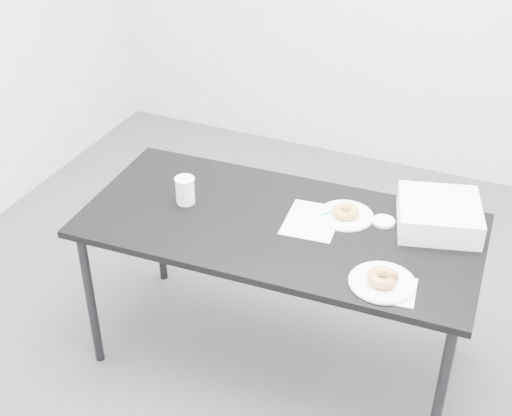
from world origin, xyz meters
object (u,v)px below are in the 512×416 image
at_px(scorecard, 312,220).
at_px(plate_near, 382,282).
at_px(pen, 331,212).
at_px(bakery_box, 439,215).
at_px(donut_near, 383,278).
at_px(coffee_cup, 185,190).
at_px(table, 280,234).
at_px(donut_far, 346,211).
at_px(plate_far, 345,216).

relative_size(scorecard, plate_near, 1.10).
distance_m(pen, bakery_box, 0.45).
relative_size(donut_near, coffee_cup, 0.96).
height_order(scorecard, coffee_cup, coffee_cup).
bearing_deg(table, bakery_box, 19.24).
bearing_deg(coffee_cup, plate_near, -12.28).
relative_size(donut_near, donut_far, 1.05).
bearing_deg(scorecard, plate_near, -42.51).
relative_size(plate_far, donut_far, 2.13).
bearing_deg(plate_near, donut_near, 0.00).
height_order(donut_near, plate_far, donut_near).
relative_size(donut_far, bakery_box, 0.34).
xyz_separation_m(table, donut_near, (0.50, -0.22, 0.09)).
relative_size(table, scorecard, 6.14).
bearing_deg(scorecard, bakery_box, 14.19).
height_order(plate_far, coffee_cup, coffee_cup).
bearing_deg(plate_far, bakery_box, 13.07).
distance_m(plate_near, donut_near, 0.02).
height_order(table, plate_far, plate_far).
bearing_deg(coffee_cup, scorecard, 8.68).
distance_m(plate_far, donut_far, 0.02).
xyz_separation_m(scorecard, donut_near, (0.38, -0.29, 0.03)).
distance_m(scorecard, plate_near, 0.48).
xyz_separation_m(plate_near, bakery_box, (0.11, 0.46, 0.05)).
distance_m(table, plate_far, 0.29).
distance_m(plate_far, coffee_cup, 0.70).
bearing_deg(plate_far, coffee_cup, -165.60).
height_order(table, pen, pen).
height_order(table, plate_near, plate_near).
relative_size(coffee_cup, bakery_box, 0.37).
distance_m(scorecard, pen, 0.10).
bearing_deg(donut_far, plate_near, -55.13).
height_order(table, scorecard, scorecard).
xyz_separation_m(donut_near, coffee_cup, (-0.94, 0.20, 0.03)).
height_order(scorecard, donut_near, donut_near).
xyz_separation_m(donut_near, bakery_box, (0.11, 0.46, 0.03)).
distance_m(plate_near, plate_far, 0.46).
bearing_deg(pen, scorecard, -172.75).
bearing_deg(scorecard, pen, 50.25).
relative_size(plate_near, plate_far, 1.05).
bearing_deg(coffee_cup, table, 2.16).
xyz_separation_m(plate_far, bakery_box, (0.37, 0.09, 0.05)).
distance_m(plate_near, donut_far, 0.46).
height_order(plate_far, donut_far, donut_far).
relative_size(pen, donut_far, 1.15).
bearing_deg(pen, table, 172.49).
height_order(plate_near, coffee_cup, coffee_cup).
height_order(donut_near, bakery_box, bakery_box).
height_order(table, donut_far, donut_far).
bearing_deg(donut_near, table, 156.19).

